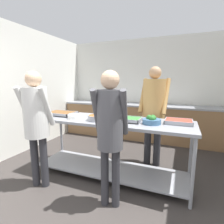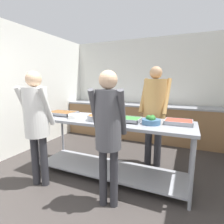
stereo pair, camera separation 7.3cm
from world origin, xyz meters
TOP-DOWN VIEW (x-y plane):
  - wall_rear at (0.00, 4.07)m, footprint 4.20×0.06m
  - wall_left at (-2.07, 2.03)m, footprint 0.06×4.19m
  - back_counter at (0.00, 3.70)m, footprint 4.04×0.65m
  - serving_counter at (0.08, 1.61)m, footprint 2.48×0.75m
  - serving_tray_vegetables at (-0.85, 1.63)m, footprint 0.49×0.34m
  - plate_stack at (-0.44, 1.47)m, footprint 0.25×0.25m
  - sauce_pan at (-0.06, 1.48)m, footprint 0.43×0.29m
  - serving_tray_roast at (0.38, 1.60)m, footprint 0.38×0.30m
  - broccoli_bowl at (0.73, 1.56)m, footprint 0.25×0.25m
  - serving_tray_greens at (1.07, 1.72)m, footprint 0.37×0.29m
  - guest_serving_left at (-0.76, 0.99)m, footprint 0.47×0.38m
  - guest_serving_right at (0.35, 0.98)m, footprint 0.44×0.38m
  - cook_behind_counter at (0.64, 2.27)m, footprint 0.51×0.39m
  - water_bottle at (-0.61, 3.71)m, footprint 0.08×0.08m

SIDE VIEW (x-z plane):
  - back_counter at x=0.00m, z-range 0.00..0.92m
  - serving_counter at x=0.08m, z-range 0.16..1.10m
  - serving_tray_greens at x=1.07m, z-range 0.93..0.99m
  - serving_tray_roast at x=0.38m, z-range 0.93..0.99m
  - serving_tray_vegetables at x=-0.85m, z-range 0.93..0.99m
  - plate_stack at x=-0.44m, z-range 0.93..0.99m
  - sauce_pan at x=-0.06m, z-range 0.94..1.02m
  - broccoli_bowl at x=0.73m, z-range 0.92..1.05m
  - guest_serving_left at x=-0.76m, z-range 0.20..1.85m
  - guest_serving_right at x=0.35m, z-range 0.21..1.84m
  - water_bottle at x=-0.61m, z-range 0.91..1.15m
  - cook_behind_counter at x=0.64m, z-range 0.21..1.97m
  - wall_rear at x=0.00m, z-range 0.00..2.65m
  - wall_left at x=-2.07m, z-range 0.00..2.65m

